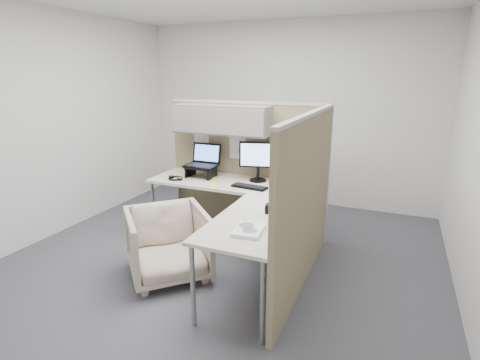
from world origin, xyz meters
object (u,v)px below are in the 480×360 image
at_px(keyboard, 249,187).
at_px(monitor_left, 258,158).
at_px(office_chair, 168,241).
at_px(desk, 238,198).

bearing_deg(keyboard, monitor_left, 98.04).
relative_size(monitor_left, keyboard, 1.17).
bearing_deg(office_chair, keyboard, 14.81).
height_order(desk, monitor_left, monitor_left).
bearing_deg(monitor_left, keyboard, -103.11).
height_order(desk, keyboard, keyboard).
xyz_separation_m(monitor_left, keyboard, (0.01, -0.30, -0.26)).
bearing_deg(keyboard, office_chair, -114.20).
xyz_separation_m(desk, keyboard, (0.03, 0.26, 0.05)).
distance_m(monitor_left, keyboard, 0.40).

